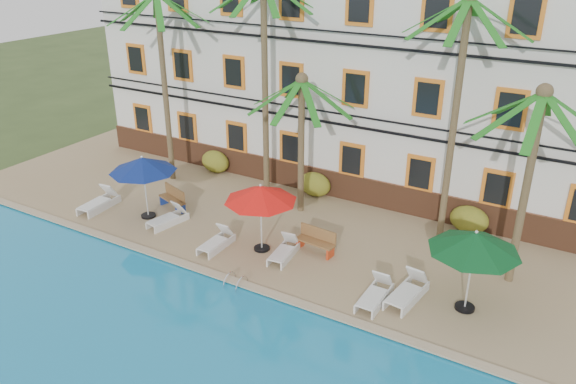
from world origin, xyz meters
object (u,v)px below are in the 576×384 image
Objects in this scene: umbrella_red at (261,194)px; bench_left at (174,198)px; lounger_b at (168,218)px; lounger_c at (217,241)px; palm_d at (458,90)px; umbrella_green at (475,242)px; bench_right at (317,240)px; lounger_d at (284,251)px; lounger_e at (375,294)px; umbrella_blue at (143,165)px; lounger_a at (99,202)px; palm_e at (532,159)px; palm_c at (301,123)px; pool_ladder at (236,284)px; palm_b at (265,61)px; palm_a at (162,63)px; lounger_f at (407,291)px.

umbrella_red is 1.69× the size of bench_left.
lounger_c is at bearing -11.05° from lounger_b.
lounger_b is (-9.77, -4.55, -5.48)m from palm_d.
bench_right is at bearing 172.18° from umbrella_green.
bench_left is (-10.53, -3.33, -5.28)m from palm_d.
lounger_b is 1.03× the size of lounger_d.
lounger_e is at bearing -11.37° from bench_left.
umbrella_red is at bearing -179.18° from umbrella_green.
umbrella_blue is at bearing -179.50° from lounger_d.
bench_right is at bearing -135.74° from palm_d.
lounger_e reaches higher than lounger_c.
umbrella_blue reaches higher than lounger_a.
palm_e is 3.24m from umbrella_green.
pool_ladder is (0.85, -5.99, -3.87)m from palm_c.
umbrella_red is at bearing 101.65° from pool_ladder.
lounger_c is at bearing -154.28° from bench_right.
umbrella_green is at bearing 19.69° from pool_ladder.
palm_e is 3.37× the size of lounger_a.
palm_b is 1.61× the size of palm_c.
lounger_a is (-15.31, -0.66, -2.07)m from umbrella_green.
lounger_a is at bearing -173.75° from lounger_b.
umbrella_green reaches higher than pool_ladder.
bench_right is (-5.63, 0.77, -1.90)m from umbrella_green.
pool_ladder is (7.83, -5.91, -5.54)m from palm_a.
umbrella_red is 2.71m from bench_right.
lounger_f is (0.84, 0.64, 0.02)m from lounger_e.
pool_ladder is (4.85, -2.21, -0.26)m from lounger_b.
palm_c is 3.82× the size of bench_right.
lounger_a is at bearing -97.31° from palm_a.
palm_c is 7.18m from pool_ladder.
umbrella_green reaches higher than umbrella_red.
lounger_b is 1.00× the size of lounger_e.
lounger_b is at bearing -112.73° from palm_b.
palm_b is 1.40× the size of palm_e.
palm_a is 3.28× the size of umbrella_red.
lounger_d is 4.74m from lounger_f.
palm_a is at bearing 163.87° from bench_right.
palm_e is 16.97m from lounger_a.
umbrella_green is (9.94, -4.19, -3.59)m from palm_b.
pool_ladder is at bearing -112.20° from bench_right.
lounger_b is 1.15× the size of bench_left.
umbrella_blue is 1.35× the size of lounger_a.
lounger_c is (0.97, -5.03, -5.70)m from palm_b.
lounger_e is at bearing -95.73° from palm_d.
palm_a is 3.14× the size of umbrella_green.
palm_e is 13.61m from lounger_b.
palm_a is 4.36× the size of lounger_a.
lounger_f is at bearing -133.00° from palm_e.
pool_ladder is (0.49, -2.38, -2.27)m from umbrella_red.
palm_c reaches higher than lounger_d.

